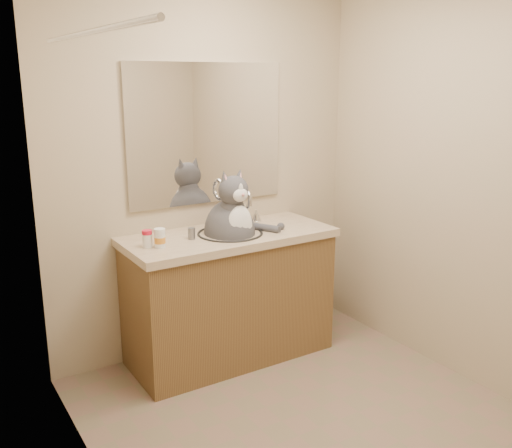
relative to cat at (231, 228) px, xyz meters
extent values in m
cube|color=#7C6E55|center=(0.00, -0.93, -0.90)|extent=(2.20, 2.50, 0.01)
cube|color=tan|center=(0.00, 0.32, 0.31)|extent=(2.20, 0.01, 2.40)
cube|color=tan|center=(-1.11, -0.93, 0.31)|extent=(0.01, 2.50, 2.40)
cube|color=tan|center=(1.10, -0.93, 0.31)|extent=(0.01, 2.50, 2.40)
cube|color=brown|center=(0.00, 0.03, -0.49)|extent=(1.30, 0.55, 0.80)
cube|color=beige|center=(0.00, 0.03, -0.07)|extent=(1.34, 0.59, 0.05)
torus|color=black|center=(0.00, 0.01, -0.04)|extent=(0.42, 0.42, 0.02)
ellipsoid|color=white|center=(0.00, 0.01, -0.12)|extent=(0.40, 0.40, 0.15)
cylinder|color=silver|center=(0.17, 0.18, 0.06)|extent=(0.03, 0.03, 0.18)
torus|color=silver|center=(0.17, 0.12, 0.15)|extent=(0.03, 0.16, 0.16)
cone|color=silver|center=(0.30, 0.18, 0.01)|extent=(0.06, 0.06, 0.08)
cube|color=white|center=(0.00, 0.30, 0.56)|extent=(1.10, 0.02, 0.90)
cube|color=#C5B495|center=(-1.05, -0.83, 0.11)|extent=(0.01, 1.20, 1.90)
cylinder|color=silver|center=(-1.05, -0.83, 1.08)|extent=(0.02, 1.30, 0.02)
ellipsoid|color=#4D4D52|center=(0.00, 0.02, -0.04)|extent=(0.34, 0.37, 0.43)
ellipsoid|color=silver|center=(0.00, -0.10, 0.03)|extent=(0.18, 0.11, 0.27)
ellipsoid|color=#4D4D52|center=(0.00, -0.03, 0.24)|extent=(0.20, 0.18, 0.18)
ellipsoid|color=silver|center=(0.00, -0.11, 0.23)|extent=(0.10, 0.06, 0.08)
sphere|color=#D88C8C|center=(0.01, -0.14, 0.23)|extent=(0.02, 0.02, 0.02)
cone|color=#4D4D52|center=(-0.06, -0.02, 0.33)|extent=(0.08, 0.07, 0.09)
cone|color=#4D4D52|center=(0.05, -0.02, 0.33)|extent=(0.08, 0.07, 0.09)
cylinder|color=#4D4D52|center=(0.21, -0.02, -0.02)|extent=(0.18, 0.27, 0.05)
cylinder|color=white|center=(-0.55, 0.01, 0.00)|extent=(0.06, 0.06, 0.08)
cylinder|color=red|center=(-0.55, 0.01, 0.05)|extent=(0.07, 0.07, 0.02)
cylinder|color=white|center=(-0.49, -0.03, 0.00)|extent=(0.07, 0.07, 0.09)
cylinder|color=orange|center=(-0.49, -0.03, 0.00)|extent=(0.07, 0.07, 0.04)
cylinder|color=white|center=(-0.49, -0.03, 0.06)|extent=(0.07, 0.07, 0.02)
cylinder|color=slate|center=(-0.26, 0.03, -0.01)|extent=(0.05, 0.05, 0.07)
camera|label=1|loc=(-1.71, -3.01, 0.92)|focal=40.00mm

